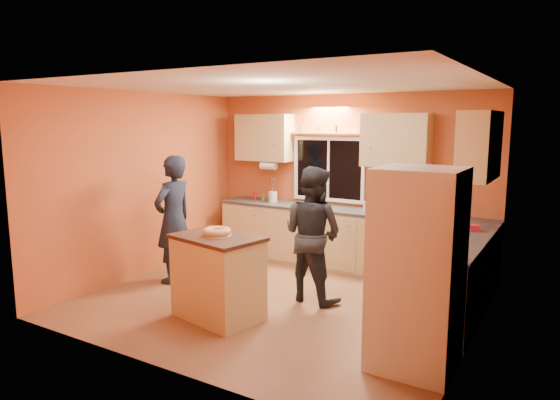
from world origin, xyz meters
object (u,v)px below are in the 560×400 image
Objects in this scene: refrigerator at (417,270)px; person_right at (404,250)px; person_center at (312,234)px; person_left at (174,219)px; island at (218,276)px.

refrigerator is 1.09× the size of person_right.
person_center is (-1.58, 1.05, -0.07)m from refrigerator.
person_left is at bearing 18.36° from person_center.
person_center reaches higher than person_right.
person_center is 1.01× the size of person_right.
person_right is (1.19, -0.16, -0.00)m from person_center.
island is 2.06m from person_right.
island is (-2.21, -0.01, -0.42)m from refrigerator.
person_right is (3.13, 0.18, -0.05)m from person_left.
refrigerator is at bearing 80.69° from person_left.
island is 0.66× the size of person_center.
island is at bearing 129.02° from person_right.
person_center is (1.95, 0.34, -0.04)m from person_left.
person_center is at bearing 146.25° from refrigerator.
refrigerator reaches higher than person_left.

